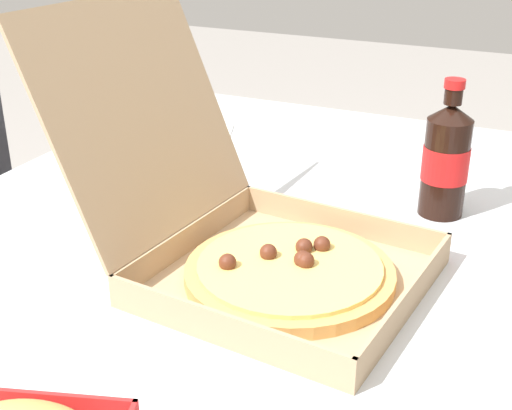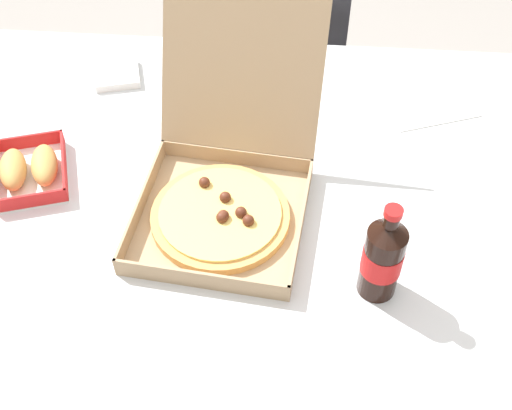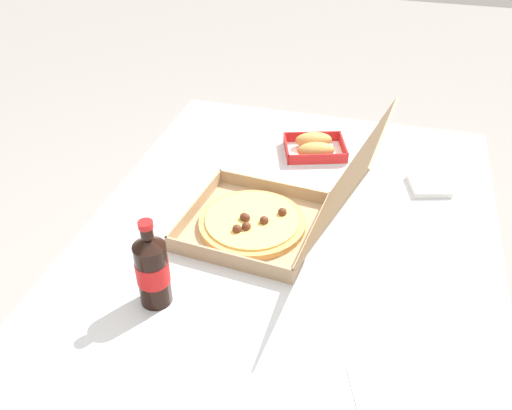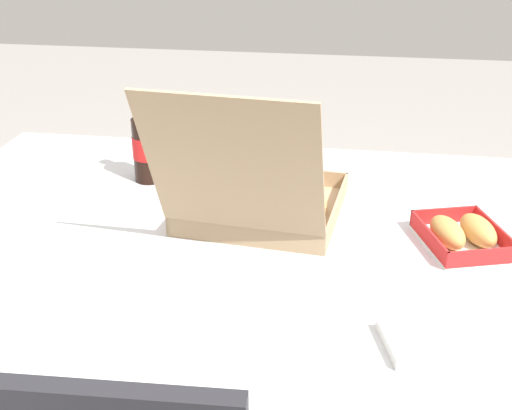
# 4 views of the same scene
# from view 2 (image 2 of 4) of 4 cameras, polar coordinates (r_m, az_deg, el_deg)

# --- Properties ---
(ground_plane) EXTENTS (10.00, 10.00, 0.00)m
(ground_plane) POSITION_cam_2_polar(r_m,az_deg,el_deg) (1.99, -0.43, -12.59)
(ground_plane) COLOR gray
(dining_table) EXTENTS (1.49, 1.07, 0.71)m
(dining_table) POSITION_cam_2_polar(r_m,az_deg,el_deg) (1.45, -0.58, -0.01)
(dining_table) COLOR silver
(dining_table) RESTS_ON ground_plane
(chair) EXTENTS (0.42, 0.42, 0.83)m
(chair) POSITION_cam_2_polar(r_m,az_deg,el_deg) (2.14, 2.27, 12.34)
(chair) COLOR #232328
(chair) RESTS_ON ground_plane
(pizza_box_open) EXTENTS (0.38, 0.51, 0.35)m
(pizza_box_open) POSITION_cam_2_polar(r_m,az_deg,el_deg) (1.34, -2.76, 1.43)
(pizza_box_open) COLOR tan
(pizza_box_open) RESTS_ON dining_table
(bread_side_box) EXTENTS (0.20, 0.23, 0.06)m
(bread_side_box) POSITION_cam_2_polar(r_m,az_deg,el_deg) (1.49, -19.11, 3.01)
(bread_side_box) COLOR white
(bread_side_box) RESTS_ON dining_table
(cola_bottle) EXTENTS (0.07, 0.07, 0.22)m
(cola_bottle) POSITION_cam_2_polar(r_m,az_deg,el_deg) (1.19, 10.96, -4.50)
(cola_bottle) COLOR black
(cola_bottle) RESTS_ON dining_table
(paper_menu) EXTENTS (0.25, 0.21, 0.00)m
(paper_menu) POSITION_cam_2_polar(r_m,az_deg,el_deg) (1.66, 14.70, 8.48)
(paper_menu) COLOR white
(paper_menu) RESTS_ON dining_table
(napkin_pile) EXTENTS (0.14, 0.14, 0.02)m
(napkin_pile) POSITION_cam_2_polar(r_m,az_deg,el_deg) (1.72, -12.01, 11.06)
(napkin_pile) COLOR white
(napkin_pile) RESTS_ON dining_table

